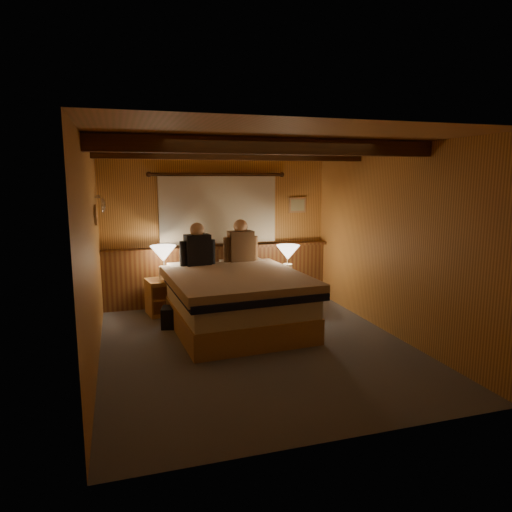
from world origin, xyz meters
name	(u,v)px	position (x,y,z in m)	size (l,w,h in m)	color
floor	(256,346)	(0.00, 0.00, 0.00)	(4.20, 4.20, 0.00)	#4E515C
ceiling	(256,142)	(0.00, 0.00, 2.40)	(4.20, 4.20, 0.00)	#BE7C47
wall_back	(218,229)	(0.00, 2.10, 1.20)	(3.60, 3.60, 0.00)	#DBA04E
wall_left	(92,255)	(-1.80, 0.00, 1.20)	(4.20, 4.20, 0.00)	#DBA04E
wall_right	(391,241)	(1.80, 0.00, 1.20)	(4.20, 4.20, 0.00)	#DBA04E
wall_front	(340,290)	(0.00, -2.10, 1.20)	(3.60, 3.60, 0.00)	#DBA04E
wainscot	(219,273)	(0.00, 2.04, 0.49)	(3.60, 0.23, 0.94)	brown
curtain_window	(218,209)	(0.00, 2.03, 1.52)	(2.18, 0.09, 1.11)	#4A2C12
ceiling_beams	(252,151)	(0.00, 0.15, 2.31)	(3.60, 1.65, 0.16)	#4A2C12
coat_rail	(102,203)	(-1.72, 1.58, 1.67)	(0.05, 0.55, 0.24)	silver
framed_print	(297,205)	(1.35, 2.08, 1.55)	(0.30, 0.04, 0.25)	tan
bed	(234,299)	(-0.07, 0.78, 0.39)	(1.82, 2.29, 0.75)	tan
nightstand_left	(164,297)	(-0.92, 1.67, 0.26)	(0.54, 0.51, 0.52)	tan
nightstand_right	(289,292)	(0.94, 1.36, 0.26)	(0.55, 0.52, 0.52)	tan
lamp_left	(163,256)	(-0.91, 1.69, 0.87)	(0.38, 0.38, 0.50)	white
lamp_right	(288,254)	(0.93, 1.39, 0.85)	(0.36, 0.36, 0.47)	white
person_left	(197,248)	(-0.44, 1.49, 1.00)	(0.53, 0.25, 0.65)	black
person_right	(241,244)	(0.24, 1.61, 1.01)	(0.55, 0.25, 0.67)	#523720
duffel_bag	(179,317)	(-0.79, 0.98, 0.15)	(0.51, 0.37, 0.33)	black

